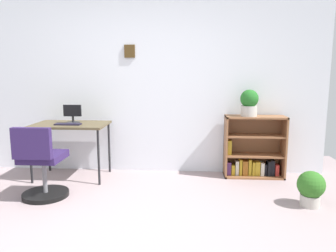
{
  "coord_description": "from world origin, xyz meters",
  "views": [
    {
      "loc": [
        0.7,
        -2.43,
        1.42
      ],
      "look_at": [
        0.45,
        1.41,
        0.78
      ],
      "focal_mm": 34.4,
      "sensor_mm": 36.0,
      "label": 1
    }
  ],
  "objects_px": {
    "potted_plant_on_shelf": "(249,102)",
    "monitor": "(73,114)",
    "keyboard": "(68,124)",
    "bookshelf_low": "(253,150)",
    "potted_plant_floor": "(311,187)",
    "office_chair": "(42,167)",
    "desk": "(71,128)"
  },
  "relations": [
    {
      "from": "potted_plant_on_shelf",
      "to": "monitor",
      "type": "bearing_deg",
      "value": -177.04
    },
    {
      "from": "keyboard",
      "to": "potted_plant_on_shelf",
      "type": "relative_size",
      "value": 0.95
    },
    {
      "from": "bookshelf_low",
      "to": "potted_plant_floor",
      "type": "relative_size",
      "value": 2.18
    },
    {
      "from": "office_chair",
      "to": "potted_plant_floor",
      "type": "relative_size",
      "value": 2.21
    },
    {
      "from": "potted_plant_on_shelf",
      "to": "potted_plant_floor",
      "type": "relative_size",
      "value": 0.92
    },
    {
      "from": "potted_plant_on_shelf",
      "to": "keyboard",
      "type": "bearing_deg",
      "value": -173.04
    },
    {
      "from": "potted_plant_on_shelf",
      "to": "potted_plant_floor",
      "type": "bearing_deg",
      "value": -62.01
    },
    {
      "from": "keyboard",
      "to": "bookshelf_low",
      "type": "height_order",
      "value": "bookshelf_low"
    },
    {
      "from": "desk",
      "to": "office_chair",
      "type": "relative_size",
      "value": 1.14
    },
    {
      "from": "monitor",
      "to": "potted_plant_on_shelf",
      "type": "relative_size",
      "value": 0.69
    },
    {
      "from": "keyboard",
      "to": "bookshelf_low",
      "type": "bearing_deg",
      "value": 7.94
    },
    {
      "from": "keyboard",
      "to": "potted_plant_floor",
      "type": "bearing_deg",
      "value": -13.09
    },
    {
      "from": "monitor",
      "to": "potted_plant_floor",
      "type": "relative_size",
      "value": 0.64
    },
    {
      "from": "monitor",
      "to": "office_chair",
      "type": "distance_m",
      "value": 0.96
    },
    {
      "from": "desk",
      "to": "potted_plant_on_shelf",
      "type": "bearing_deg",
      "value": 4.28
    },
    {
      "from": "bookshelf_low",
      "to": "desk",
      "type": "bearing_deg",
      "value": -174.64
    },
    {
      "from": "bookshelf_low",
      "to": "potted_plant_floor",
      "type": "distance_m",
      "value": 1.11
    },
    {
      "from": "office_chair",
      "to": "potted_plant_on_shelf",
      "type": "height_order",
      "value": "potted_plant_on_shelf"
    },
    {
      "from": "keyboard",
      "to": "potted_plant_floor",
      "type": "height_order",
      "value": "keyboard"
    },
    {
      "from": "office_chair",
      "to": "potted_plant_on_shelf",
      "type": "xyz_separation_m",
      "value": [
        2.45,
        0.94,
        0.66
      ]
    },
    {
      "from": "keyboard",
      "to": "potted_plant_floor",
      "type": "relative_size",
      "value": 0.87
    },
    {
      "from": "office_chair",
      "to": "potted_plant_on_shelf",
      "type": "relative_size",
      "value": 2.4
    },
    {
      "from": "office_chair",
      "to": "potted_plant_floor",
      "type": "xyz_separation_m",
      "value": [
        2.96,
        -0.02,
        -0.16
      ]
    },
    {
      "from": "desk",
      "to": "potted_plant_floor",
      "type": "height_order",
      "value": "desk"
    },
    {
      "from": "bookshelf_low",
      "to": "potted_plant_on_shelf",
      "type": "bearing_deg",
      "value": -148.45
    },
    {
      "from": "potted_plant_on_shelf",
      "to": "potted_plant_floor",
      "type": "distance_m",
      "value": 1.36
    },
    {
      "from": "bookshelf_low",
      "to": "potted_plant_floor",
      "type": "bearing_deg",
      "value": -67.32
    },
    {
      "from": "keyboard",
      "to": "potted_plant_on_shelf",
      "type": "height_order",
      "value": "potted_plant_on_shelf"
    },
    {
      "from": "monitor",
      "to": "office_chair",
      "type": "bearing_deg",
      "value": -95.71
    },
    {
      "from": "desk",
      "to": "keyboard",
      "type": "distance_m",
      "value": 0.13
    },
    {
      "from": "keyboard",
      "to": "office_chair",
      "type": "xyz_separation_m",
      "value": [
        -0.08,
        -0.65,
        -0.39
      ]
    },
    {
      "from": "desk",
      "to": "monitor",
      "type": "height_order",
      "value": "monitor"
    }
  ]
}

